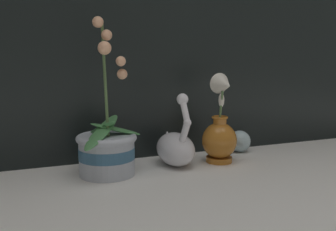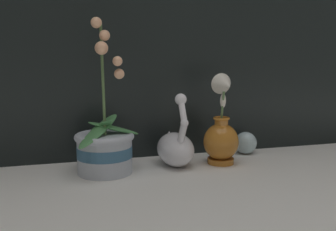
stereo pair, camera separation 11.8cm
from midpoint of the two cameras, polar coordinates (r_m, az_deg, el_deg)
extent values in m
plane|color=silver|center=(1.12, 0.85, -8.54)|extent=(2.80, 2.80, 0.00)
cylinder|color=#B2BCCC|center=(1.12, -11.86, -5.67)|extent=(0.15, 0.15, 0.11)
cylinder|color=#386689|center=(1.12, -11.87, -5.39)|extent=(0.16, 0.16, 0.03)
torus|color=#B2BCCC|center=(1.11, -11.94, -3.25)|extent=(0.17, 0.17, 0.02)
cylinder|color=#4C6B3D|center=(1.09, -12.20, 5.09)|extent=(0.01, 0.05, 0.31)
ellipsoid|color=#427F47|center=(1.11, -10.60, -2.00)|extent=(0.14, 0.04, 0.05)
ellipsoid|color=#427F47|center=(1.13, -12.54, -1.88)|extent=(0.08, 0.15, 0.07)
ellipsoid|color=#427F47|center=(1.08, -12.67, -2.34)|extent=(0.15, 0.17, 0.08)
sphere|color=#E5A87F|center=(1.11, -13.25, 13.09)|extent=(0.03, 0.03, 0.03)
sphere|color=#E5A87F|center=(1.09, -12.01, 11.35)|extent=(0.03, 0.03, 0.03)
sphere|color=#E5A87F|center=(1.07, -12.38, 9.55)|extent=(0.04, 0.04, 0.04)
sphere|color=#E5A87F|center=(1.07, -10.05, 7.76)|extent=(0.03, 0.03, 0.03)
sphere|color=#E5A87F|center=(1.08, -9.81, 5.93)|extent=(0.03, 0.03, 0.03)
ellipsoid|color=white|center=(1.19, -1.73, -4.93)|extent=(0.11, 0.17, 0.10)
cone|color=white|center=(1.25, -2.71, -3.63)|extent=(0.05, 0.07, 0.07)
cylinder|color=white|center=(1.12, -0.60, -2.62)|extent=(0.02, 0.06, 0.08)
sphere|color=white|center=(1.10, -0.23, -1.07)|extent=(0.02, 0.02, 0.02)
cylinder|color=white|center=(1.11, -0.56, 0.66)|extent=(0.02, 0.05, 0.07)
sphere|color=white|center=(1.12, -0.89, 2.36)|extent=(0.03, 0.03, 0.03)
cylinder|color=#B26B23|center=(1.24, 4.73, -6.38)|extent=(0.08, 0.08, 0.02)
ellipsoid|color=#B26B23|center=(1.23, 4.77, -3.67)|extent=(0.11, 0.11, 0.11)
cylinder|color=#B26B23|center=(1.22, 4.81, -0.80)|extent=(0.04, 0.04, 0.02)
torus|color=#B26B23|center=(1.22, 4.81, -0.30)|extent=(0.05, 0.05, 0.01)
cylinder|color=#567A47|center=(1.20, 4.98, 1.61)|extent=(0.01, 0.02, 0.08)
cone|color=white|center=(1.18, 5.38, 4.45)|extent=(0.06, 0.07, 0.07)
ellipsoid|color=white|center=(1.21, 5.01, 2.21)|extent=(0.02, 0.02, 0.04)
sphere|color=silver|center=(1.37, 7.98, -3.74)|extent=(0.07, 0.07, 0.07)
camera|label=1|loc=(0.06, -92.86, -0.44)|focal=42.00mm
camera|label=2|loc=(0.06, 87.14, 0.44)|focal=42.00mm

